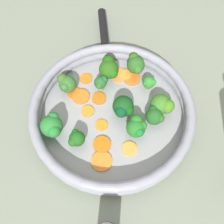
# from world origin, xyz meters

# --- Properties ---
(ground_plane) EXTENTS (4.00, 4.00, 0.00)m
(ground_plane) POSITION_xyz_m (0.00, 0.00, 0.00)
(ground_plane) COLOR gray
(skillet) EXTENTS (0.34, 0.34, 0.01)m
(skillet) POSITION_xyz_m (0.00, 0.00, 0.01)
(skillet) COLOR #939699
(skillet) RESTS_ON ground_plane
(skillet_rim_wall) EXTENTS (0.36, 0.36, 0.04)m
(skillet_rim_wall) POSITION_xyz_m (0.00, 0.00, 0.03)
(skillet_rim_wall) COLOR #8E8E9F
(skillet_rim_wall) RESTS_ON skillet
(skillet_handle) EXTENTS (0.13, 0.13, 0.02)m
(skillet_handle) POSITION_xyz_m (-0.17, -0.18, 0.02)
(skillet_handle) COLOR black
(skillet_handle) RESTS_ON skillet
(skillet_rivet_left) EXTENTS (0.01, 0.01, 0.01)m
(skillet_rivet_left) POSITION_xyz_m (-0.13, -0.10, 0.02)
(skillet_rivet_left) COLOR #959999
(skillet_rivet_left) RESTS_ON skillet
(skillet_rivet_right) EXTENTS (0.01, 0.01, 0.01)m
(skillet_rivet_right) POSITION_xyz_m (-0.09, -0.14, 0.02)
(skillet_rivet_right) COLOR #8E9A94
(skillet_rivet_right) RESTS_ON skillet
(carrot_slice_0) EXTENTS (0.04, 0.04, 0.00)m
(carrot_slice_0) POSITION_xyz_m (0.02, -0.11, 0.01)
(carrot_slice_0) COLOR orange
(carrot_slice_0) RESTS_ON skillet
(carrot_slice_1) EXTENTS (0.03, 0.03, 0.00)m
(carrot_slice_1) POSITION_xyz_m (-0.01, -0.05, 0.02)
(carrot_slice_1) COLOR orange
(carrot_slice_1) RESTS_ON skillet
(carrot_slice_2) EXTENTS (0.04, 0.04, 0.01)m
(carrot_slice_2) POSITION_xyz_m (-0.11, -0.05, 0.02)
(carrot_slice_2) COLOR gold
(carrot_slice_2) RESTS_ON skillet
(carrot_slice_3) EXTENTS (0.05, 0.05, 0.01)m
(carrot_slice_3) POSITION_xyz_m (-0.11, -0.03, 0.02)
(carrot_slice_3) COLOR orange
(carrot_slice_3) RESTS_ON skillet
(carrot_slice_4) EXTENTS (0.03, 0.03, 0.00)m
(carrot_slice_4) POSITION_xyz_m (0.03, -0.05, 0.02)
(carrot_slice_4) COLOR orange
(carrot_slice_4) RESTS_ON skillet
(carrot_slice_5) EXTENTS (0.05, 0.05, 0.01)m
(carrot_slice_5) POSITION_xyz_m (0.07, 0.03, 0.02)
(carrot_slice_5) COLOR orange
(carrot_slice_5) RESTS_ON skillet
(carrot_slice_6) EXTENTS (0.04, 0.04, 0.00)m
(carrot_slice_6) POSITION_xyz_m (0.04, -0.00, 0.01)
(carrot_slice_6) COLOR orange
(carrot_slice_6) RESTS_ON skillet
(carrot_slice_7) EXTENTS (0.06, 0.06, 0.01)m
(carrot_slice_7) POSITION_xyz_m (0.01, -0.09, 0.02)
(carrot_slice_7) COLOR orange
(carrot_slice_7) RESTS_ON skillet
(carrot_slice_8) EXTENTS (0.05, 0.05, 0.00)m
(carrot_slice_8) POSITION_xyz_m (0.10, 0.06, 0.01)
(carrot_slice_8) COLOR orange
(carrot_slice_8) RESTS_ON skillet
(carrot_slice_9) EXTENTS (0.03, 0.03, 0.00)m
(carrot_slice_9) POSITION_xyz_m (-0.03, -0.11, 0.02)
(carrot_slice_9) COLOR orange
(carrot_slice_9) RESTS_ON skillet
(carrot_slice_10) EXTENTS (0.04, 0.04, 0.00)m
(carrot_slice_10) POSITION_xyz_m (-0.09, -0.06, 0.01)
(carrot_slice_10) COLOR #F68C40
(carrot_slice_10) RESTS_ON skillet
(carrot_slice_11) EXTENTS (0.05, 0.05, 0.00)m
(carrot_slice_11) POSITION_xyz_m (0.04, 0.08, 0.01)
(carrot_slice_11) COLOR #F79A3C
(carrot_slice_11) RESTS_ON skillet
(broccoli_floret_0) EXTENTS (0.05, 0.05, 0.05)m
(broccoli_floret_0) POSITION_xyz_m (-0.02, 0.02, 0.04)
(broccoli_floret_0) COLOR #7DA95D
(broccoli_floret_0) RESTS_ON skillet
(broccoli_floret_1) EXTENTS (0.03, 0.03, 0.04)m
(broccoli_floret_1) POSITION_xyz_m (-0.11, 0.02, 0.04)
(broccoli_floret_1) COLOR #668F47
(broccoli_floret_1) RESTS_ON skillet
(broccoli_floret_2) EXTENTS (0.05, 0.05, 0.05)m
(broccoli_floret_2) POSITION_xyz_m (-0.08, 0.08, 0.04)
(broccoli_floret_2) COLOR olive
(broccoli_floret_2) RESTS_ON skillet
(broccoli_floret_3) EXTENTS (0.04, 0.04, 0.04)m
(broccoli_floret_3) POSITION_xyz_m (0.10, -0.01, 0.04)
(broccoli_floret_3) COLOR #82A963
(broccoli_floret_3) RESTS_ON skillet
(broccoli_floret_4) EXTENTS (0.04, 0.03, 0.04)m
(broccoli_floret_4) POSITION_xyz_m (-0.04, -0.07, 0.04)
(broccoli_floret_4) COLOR #7FA95D
(broccoli_floret_4) RESTS_ON skillet
(broccoli_floret_5) EXTENTS (0.05, 0.05, 0.06)m
(broccoli_floret_5) POSITION_xyz_m (-0.08, -0.08, 0.05)
(broccoli_floret_5) COLOR #61924D
(broccoli_floret_5) RESTS_ON skillet
(broccoli_floret_6) EXTENTS (0.04, 0.05, 0.05)m
(broccoli_floret_6) POSITION_xyz_m (-0.13, -0.04, 0.05)
(broccoli_floret_6) COLOR #71A35C
(broccoli_floret_6) RESTS_ON skillet
(broccoli_floret_7) EXTENTS (0.04, 0.05, 0.05)m
(broccoli_floret_7) POSITION_xyz_m (0.02, -0.12, 0.04)
(broccoli_floret_7) COLOR #5F914D
(broccoli_floret_7) RESTS_ON skillet
(broccoli_floret_8) EXTENTS (0.05, 0.04, 0.05)m
(broccoli_floret_8) POSITION_xyz_m (-0.00, 0.07, 0.04)
(broccoli_floret_8) COLOR #83B66B
(broccoli_floret_8) RESTS_ON skillet
(broccoli_floret_9) EXTENTS (0.05, 0.05, 0.06)m
(broccoli_floret_9) POSITION_xyz_m (0.12, -0.07, 0.05)
(broccoli_floret_9) COLOR #8DA367
(broccoli_floret_9) RESTS_ON skillet
(broccoli_floret_10) EXTENTS (0.04, 0.04, 0.05)m
(broccoli_floret_10) POSITION_xyz_m (-0.05, 0.08, 0.04)
(broccoli_floret_10) COLOR #638E51
(broccoli_floret_10) RESTS_ON skillet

